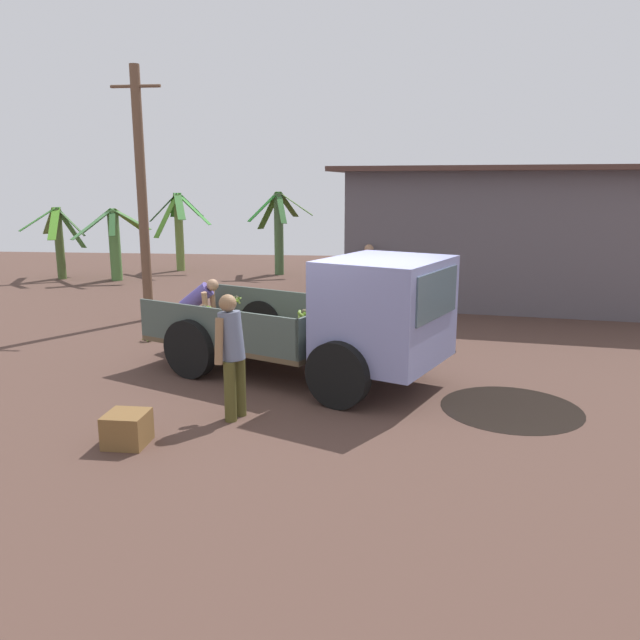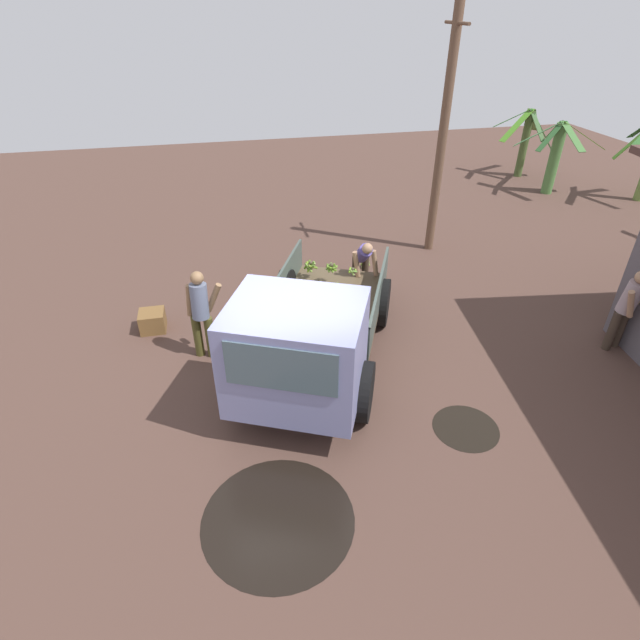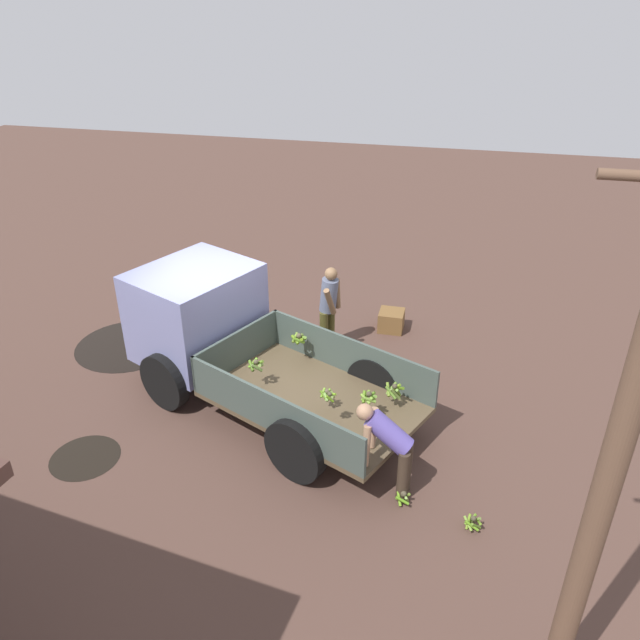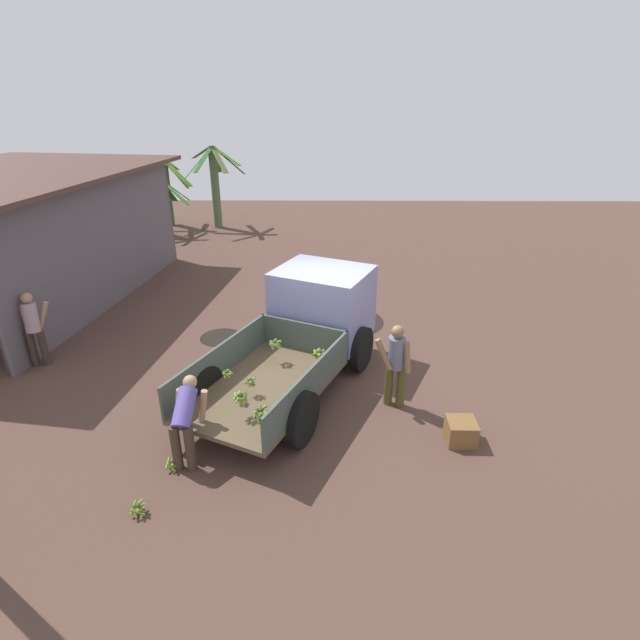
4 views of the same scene
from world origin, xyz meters
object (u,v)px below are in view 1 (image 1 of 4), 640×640
(banana_bunch_on_ground_1, at_px, (148,336))
(banana_bunch_on_ground_0, at_px, (188,339))
(utility_pole, at_px, (142,195))
(person_worker_loading, at_px, (196,307))
(person_foreground_visitor, at_px, (232,351))
(cargo_truck, at_px, (355,318))
(person_bystander_near_shed, at_px, (367,274))
(wooden_crate_0, at_px, (127,429))

(banana_bunch_on_ground_1, bearing_deg, banana_bunch_on_ground_0, -14.11)
(utility_pole, relative_size, person_worker_loading, 4.13)
(banana_bunch_on_ground_0, bearing_deg, person_foreground_visitor, -63.72)
(person_worker_loading, distance_m, banana_bunch_on_ground_1, 1.41)
(person_foreground_visitor, bearing_deg, cargo_truck, -114.60)
(person_bystander_near_shed, height_order, wooden_crate_0, person_bystander_near_shed)
(cargo_truck, distance_m, person_worker_loading, 3.65)
(person_worker_loading, relative_size, banana_bunch_on_ground_1, 5.44)
(person_foreground_visitor, height_order, wooden_crate_0, person_foreground_visitor)
(cargo_truck, relative_size, wooden_crate_0, 10.82)
(banana_bunch_on_ground_0, bearing_deg, person_worker_loading, -40.99)
(utility_pole, distance_m, person_worker_loading, 3.68)
(person_bystander_near_shed, bearing_deg, banana_bunch_on_ground_1, -153.30)
(utility_pole, bearing_deg, person_foreground_visitor, -59.49)
(person_foreground_visitor, relative_size, banana_bunch_on_ground_0, 7.55)
(person_bystander_near_shed, distance_m, banana_bunch_on_ground_0, 5.09)
(utility_pole, height_order, person_foreground_visitor, utility_pole)
(cargo_truck, xyz_separation_m, banana_bunch_on_ground_1, (-4.25, 2.34, -0.96))
(person_foreground_visitor, distance_m, wooden_crate_0, 1.63)
(person_foreground_visitor, relative_size, person_worker_loading, 1.24)
(person_foreground_visitor, distance_m, banana_bunch_on_ground_0, 4.16)
(person_worker_loading, bearing_deg, banana_bunch_on_ground_0, 144.17)
(wooden_crate_0, bearing_deg, banana_bunch_on_ground_1, 108.78)
(utility_pole, xyz_separation_m, wooden_crate_0, (2.40, -6.87, -2.63))
(person_bystander_near_shed, relative_size, wooden_crate_0, 3.40)
(person_bystander_near_shed, bearing_deg, banana_bunch_on_ground_0, -144.62)
(banana_bunch_on_ground_0, xyz_separation_m, banana_bunch_on_ground_1, (-0.91, 0.23, -0.01))
(wooden_crate_0, bearing_deg, cargo_truck, 44.62)
(person_worker_loading, bearing_deg, person_bystander_near_shed, 57.60)
(person_foreground_visitor, distance_m, person_worker_loading, 3.79)
(person_worker_loading, xyz_separation_m, banana_bunch_on_ground_0, (-0.24, 0.21, -0.68))
(person_foreground_visitor, height_order, banana_bunch_on_ground_0, person_foreground_visitor)
(wooden_crate_0, bearing_deg, utility_pole, 109.28)
(person_worker_loading, bearing_deg, wooden_crate_0, -78.28)
(person_worker_loading, bearing_deg, person_foreground_visitor, -60.45)
(utility_pole, bearing_deg, banana_bunch_on_ground_0, -53.22)
(person_bystander_near_shed, height_order, banana_bunch_on_ground_1, person_bystander_near_shed)
(person_bystander_near_shed, bearing_deg, utility_pole, -175.73)
(banana_bunch_on_ground_0, relative_size, banana_bunch_on_ground_1, 0.90)
(banana_bunch_on_ground_0, bearing_deg, wooden_crate_0, -80.80)
(utility_pole, bearing_deg, person_worker_loading, -51.94)
(person_worker_loading, height_order, banana_bunch_on_ground_1, person_worker_loading)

